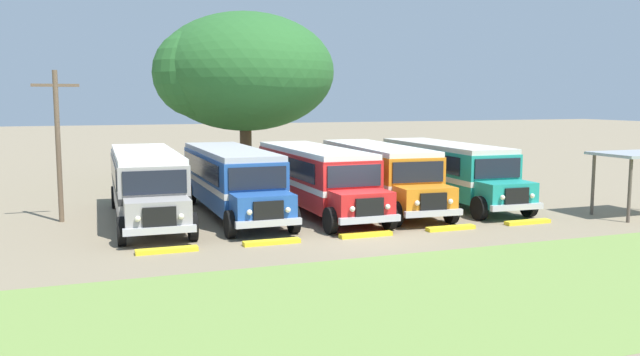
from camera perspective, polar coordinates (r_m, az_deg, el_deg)
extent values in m
plane|color=#84755B|center=(24.10, 3.69, -4.98)|extent=(220.00, 220.00, 0.00)
cube|color=olive|center=(17.56, 14.07, -9.68)|extent=(80.00, 8.98, 0.01)
cube|color=#9E9993|center=(28.23, -14.97, -0.26)|extent=(2.72, 9.26, 2.10)
cube|color=#282828|center=(28.26, -14.95, -0.60)|extent=(2.75, 9.28, 0.24)
cube|color=black|center=(28.59, -12.50, 0.91)|extent=(0.23, 8.00, 0.80)
cube|color=black|center=(28.42, -17.59, 0.71)|extent=(0.23, 8.00, 0.80)
cube|color=silver|center=(28.12, -15.04, 2.09)|extent=(2.64, 9.15, 0.22)
cube|color=#9E9993|center=(23.08, -14.00, -3.11)|extent=(2.23, 1.45, 1.05)
cube|color=black|center=(22.35, -13.83, -3.36)|extent=(1.10, 0.13, 0.70)
cube|color=#B7B7BC|center=(22.39, -13.79, -4.46)|extent=(2.40, 0.26, 0.24)
cube|color=black|center=(23.59, -14.21, -0.38)|extent=(2.20, 0.11, 0.84)
cube|color=#282828|center=(32.83, -15.53, 0.51)|extent=(0.90, 0.08, 1.30)
sphere|color=#EAE5C6|center=(22.37, -12.03, -3.30)|extent=(0.20, 0.20, 0.20)
sphere|color=#EAE5C6|center=(22.25, -15.62, -3.46)|extent=(0.20, 0.20, 0.20)
cylinder|color=black|center=(23.40, -11.04, -4.20)|extent=(0.30, 1.01, 1.00)
cylinder|color=black|center=(23.21, -16.94, -4.47)|extent=(0.30, 1.01, 1.00)
cylinder|color=black|center=(31.44, -13.11, -1.43)|extent=(0.30, 1.01, 1.00)
cylinder|color=black|center=(31.29, -17.49, -1.60)|extent=(0.30, 1.01, 1.00)
cube|color=#23519E|center=(28.76, -7.85, 0.04)|extent=(2.54, 9.21, 2.10)
cube|color=silver|center=(28.78, -7.84, -0.29)|extent=(2.57, 9.23, 0.24)
cube|color=black|center=(29.29, -5.57, 1.18)|extent=(0.07, 8.00, 0.80)
cube|color=black|center=(28.75, -10.47, 0.99)|extent=(0.07, 8.00, 0.80)
cube|color=#B2B2B7|center=(28.65, -7.89, 2.34)|extent=(2.46, 9.11, 0.22)
cube|color=#23519E|center=(23.74, -5.01, -2.65)|extent=(2.21, 1.41, 1.05)
cube|color=black|center=(23.03, -4.52, -2.88)|extent=(1.10, 0.10, 0.70)
cube|color=#B7B7BC|center=(23.07, -4.48, -3.95)|extent=(2.40, 0.21, 0.24)
cube|color=black|center=(24.23, -5.46, -0.01)|extent=(2.20, 0.07, 0.84)
cube|color=silver|center=(33.27, -9.60, 0.75)|extent=(0.90, 0.06, 1.30)
sphere|color=#EAE5C6|center=(23.19, -2.82, -2.80)|extent=(0.20, 0.20, 0.20)
sphere|color=#EAE5C6|center=(22.81, -6.17, -3.00)|extent=(0.20, 0.20, 0.20)
cylinder|color=black|center=(24.27, -2.32, -3.68)|extent=(0.28, 1.00, 1.00)
cylinder|color=black|center=(23.64, -7.87, -4.02)|extent=(0.28, 1.00, 1.00)
cylinder|color=black|center=(32.06, -6.90, -1.13)|extent=(0.28, 1.00, 1.00)
cylinder|color=black|center=(31.59, -11.14, -1.33)|extent=(0.28, 1.00, 1.00)
cube|color=red|center=(29.18, -0.59, 0.20)|extent=(2.51, 9.20, 2.10)
cube|color=white|center=(29.20, -0.59, -0.13)|extent=(2.54, 9.22, 0.24)
cube|color=black|center=(29.85, 1.51, 1.32)|extent=(0.05, 8.00, 0.80)
cube|color=black|center=(29.01, -3.16, 1.15)|extent=(0.05, 8.00, 0.80)
cube|color=silver|center=(29.07, -0.60, 2.47)|extent=(2.43, 9.10, 0.22)
cube|color=red|center=(24.38, 3.63, -2.39)|extent=(2.20, 1.40, 1.05)
cube|color=black|center=(23.71, 4.36, -2.60)|extent=(1.10, 0.10, 0.70)
cube|color=#B7B7BC|center=(23.75, 4.39, -3.63)|extent=(2.40, 0.20, 0.24)
cube|color=black|center=(24.84, 3.02, 0.18)|extent=(2.20, 0.06, 0.84)
cube|color=white|center=(33.55, -3.26, 0.89)|extent=(0.90, 0.06, 1.30)
sphere|color=#EAE5C6|center=(23.96, 5.93, -2.51)|extent=(0.20, 0.20, 0.20)
sphere|color=#EAE5C6|center=(23.38, 2.85, -2.72)|extent=(0.20, 0.20, 0.20)
cylinder|color=black|center=(25.06, 6.04, -3.37)|extent=(0.28, 1.00, 1.00)
cylinder|color=black|center=(24.10, 0.91, -3.75)|extent=(0.28, 1.00, 1.00)
cylinder|color=black|center=(32.52, -0.39, -0.97)|extent=(0.28, 1.00, 1.00)
cylinder|color=black|center=(31.79, -4.46, -1.18)|extent=(0.28, 1.00, 1.00)
cube|color=orange|center=(30.71, 4.90, 0.51)|extent=(3.10, 9.35, 2.10)
cube|color=white|center=(30.73, 4.89, 0.20)|extent=(3.13, 9.37, 0.24)
cube|color=black|center=(31.42, 6.87, 1.55)|extent=(0.57, 7.99, 0.80)
cube|color=black|center=(30.50, 2.48, 1.43)|extent=(0.57, 7.99, 0.80)
cube|color=silver|center=(30.60, 4.92, 2.67)|extent=(3.02, 9.24, 0.22)
cube|color=orange|center=(25.96, 9.15, -1.89)|extent=(2.29, 1.54, 1.05)
cube|color=black|center=(25.30, 9.87, -2.08)|extent=(1.10, 0.17, 0.70)
cube|color=#B7B7BC|center=(25.33, 9.89, -3.05)|extent=(2.41, 0.36, 0.24)
cube|color=black|center=(26.42, 8.56, 0.51)|extent=(2.20, 0.21, 0.84)
cube|color=white|center=(35.04, 2.14, 1.15)|extent=(0.90, 0.12, 1.30)
sphere|color=#EAE5C6|center=(25.57, 11.33, -2.02)|extent=(0.20, 0.20, 0.20)
sphere|color=#EAE5C6|center=(24.95, 8.48, -2.18)|extent=(0.20, 0.20, 0.20)
cylinder|color=black|center=(26.66, 11.36, -2.85)|extent=(0.35, 1.02, 1.00)
cylinder|color=black|center=(25.64, 6.61, -3.15)|extent=(0.35, 1.02, 1.00)
cylinder|color=black|center=(34.04, 4.92, -0.64)|extent=(0.35, 1.02, 1.00)
cylinder|color=black|center=(33.25, 1.07, -0.80)|extent=(0.35, 1.02, 1.00)
cube|color=teal|center=(32.54, 10.73, 0.77)|extent=(2.81, 9.28, 2.10)
cube|color=white|center=(32.56, 10.72, 0.48)|extent=(2.84, 9.30, 0.24)
cube|color=black|center=(33.38, 12.40, 1.75)|extent=(0.31, 8.00, 0.80)
cube|color=black|center=(32.16, 8.51, 1.64)|extent=(0.31, 8.00, 0.80)
cube|color=beige|center=(32.44, 10.77, 2.81)|extent=(2.73, 9.18, 0.22)
cube|color=teal|center=(28.12, 15.94, -1.40)|extent=(2.25, 1.47, 1.05)
cube|color=black|center=(27.52, 16.80, -1.55)|extent=(1.10, 0.14, 0.70)
cube|color=#B7B7BC|center=(27.55, 16.82, -2.45)|extent=(2.41, 0.28, 0.24)
cube|color=black|center=(28.55, 15.25, 0.82)|extent=(2.20, 0.14, 0.84)
cube|color=white|center=(36.63, 7.22, 1.35)|extent=(0.90, 0.09, 1.30)
sphere|color=#EAE5C6|center=(27.88, 18.04, -1.49)|extent=(0.20, 0.20, 0.20)
sphere|color=#EAE5C6|center=(27.08, 15.65, -1.64)|extent=(0.20, 0.20, 0.20)
cylinder|color=black|center=(28.97, 17.76, -2.28)|extent=(0.31, 1.01, 1.00)
cylinder|color=black|center=(27.63, 13.72, -2.57)|extent=(0.31, 1.01, 1.00)
cylinder|color=black|center=(35.84, 10.04, -0.34)|extent=(0.31, 1.01, 1.00)
cylinder|color=black|center=(34.77, 6.56, -0.50)|extent=(0.31, 1.01, 1.00)
cube|color=yellow|center=(21.90, -13.22, -6.16)|extent=(2.00, 0.36, 0.15)
cube|color=yellow|center=(22.58, -4.23, -5.60)|extent=(2.00, 0.36, 0.15)
cube|color=yellow|center=(23.77, 4.03, -4.96)|extent=(2.00, 0.36, 0.15)
cube|color=yellow|center=(25.41, 11.34, -4.31)|extent=(2.00, 0.36, 0.15)
cube|color=yellow|center=(27.41, 17.67, -3.68)|extent=(2.00, 0.36, 0.15)
cylinder|color=brown|center=(39.56, -6.49, 2.53)|extent=(0.71, 0.71, 3.94)
ellipsoid|color=#286028|center=(39.48, -6.58, 9.18)|extent=(10.50, 11.20, 6.97)
sphere|color=#286028|center=(41.22, -3.37, 8.45)|extent=(4.88, 4.88, 4.88)
sphere|color=#286028|center=(37.97, -10.67, 8.99)|extent=(5.04, 5.04, 5.04)
sphere|color=#286028|center=(42.73, -7.65, 8.09)|extent=(5.80, 5.80, 5.80)
cylinder|color=brown|center=(28.23, -21.88, 2.54)|extent=(0.20, 0.20, 6.10)
cube|color=brown|center=(28.17, -22.11, 7.51)|extent=(1.80, 0.12, 0.12)
cylinder|color=brown|center=(29.04, 25.41, -1.00)|extent=(0.14, 0.14, 2.60)
cylinder|color=brown|center=(30.45, 22.73, -0.53)|extent=(0.14, 0.14, 2.60)
cube|color=#9EA3A8|center=(30.67, 26.17, 1.90)|extent=(3.60, 2.60, 0.12)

